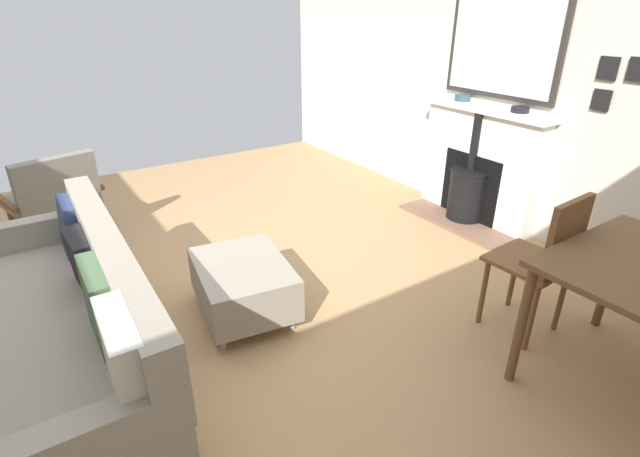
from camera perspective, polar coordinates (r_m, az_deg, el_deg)
The scene contains 11 objects.
ground_plane at distance 3.39m, azimuth -15.12°, elevation -7.84°, with size 5.60×6.01×0.01m, color tan.
wall_left at distance 4.54m, azimuth 19.78°, elevation 18.59°, with size 0.12×6.01×2.74m, color beige.
fireplace at distance 4.46m, azimuth 18.48°, elevation 6.54°, with size 0.51×1.23×1.04m.
mirror_over_mantel at distance 4.34m, azimuth 21.39°, elevation 19.98°, with size 0.04×1.07×0.82m.
mantel_bowl_near at distance 4.48m, azimuth 16.97°, elevation 15.02°, with size 0.14×0.14×0.05m.
mantel_bowl_far at distance 4.14m, azimuth 23.19°, elevation 13.21°, with size 0.14×0.14×0.04m.
sofa at distance 2.71m, azimuth -28.81°, elevation -10.85°, with size 0.87×2.01×0.80m.
ottoman at distance 3.01m, azimuth -9.34°, elevation -6.58°, with size 0.64×0.78×0.37m.
armchair_accent at distance 4.33m, azimuth -29.69°, elevation 3.58°, with size 0.79×0.71×0.78m.
dining_chair_near_fireplace at distance 2.94m, azimuth 25.78°, elevation -3.02°, with size 0.42×0.42×0.90m.
photo_gallery_row at distance 3.89m, azimuth 32.34°, elevation 15.14°, with size 0.02×0.32×0.37m.
Camera 1 is at (0.78, 2.75, 1.82)m, focal length 26.28 mm.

